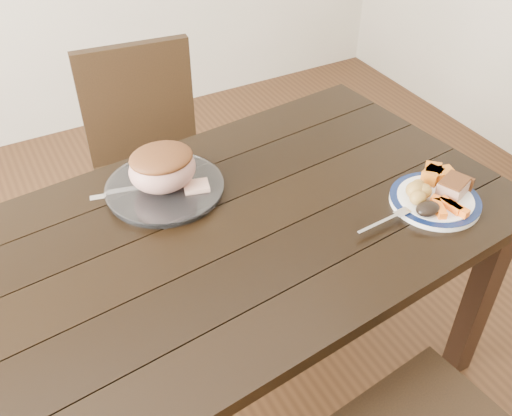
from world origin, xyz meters
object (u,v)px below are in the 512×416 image
dinner_plate (435,201)px  pork_slice (453,187)px  serving_platter (165,189)px  fork (388,220)px  dining_table (227,253)px  carving_knife (167,185)px  roast_joint (162,169)px  chair_far (151,157)px

dinner_plate → pork_slice: 0.06m
serving_platter → dinner_plate: bearing=-32.6°
serving_platter → fork: (0.46, -0.42, 0.01)m
dining_table → carving_knife: bearing=105.5°
pork_slice → roast_joint: (-0.70, 0.42, 0.04)m
roast_joint → fork: bearing=-42.3°
dinner_plate → roast_joint: roast_joint is taller
fork → carving_knife: 0.63m
dining_table → pork_slice: bearing=-17.2°
chair_far → serving_platter: 0.58m
dining_table → roast_joint: size_ratio=8.88×
dinner_plate → pork_slice: bearing=-4.8°
dinner_plate → fork: bearing=-176.3°
dining_table → serving_platter: size_ratio=5.12×
serving_platter → pork_slice: (0.70, -0.42, 0.03)m
dining_table → serving_platter: 0.26m
carving_knife → pork_slice: bearing=-19.8°
dinner_plate → carving_knife: bearing=145.5°
serving_platter → carving_knife: (0.02, 0.02, -0.00)m
pork_slice → dinner_plate: bearing=175.2°
roast_joint → carving_knife: roast_joint is taller
dining_table → roast_joint: 0.29m
dining_table → pork_slice: 0.66m
dinner_plate → fork: (-0.18, -0.01, 0.01)m
chair_far → pork_slice: (0.58, -0.93, 0.27)m
pork_slice → fork: size_ratio=0.47×
dining_table → dinner_plate: size_ratio=6.74×
dinner_plate → roast_joint: (-0.64, 0.41, 0.07)m
dining_table → chair_far: size_ratio=1.81×
dinner_plate → carving_knife: dinner_plate is taller
fork → carving_knife: size_ratio=0.56×
chair_far → carving_knife: size_ratio=2.94×
serving_platter → roast_joint: (0.00, 0.00, 0.07)m
dining_table → carving_knife: (-0.07, 0.25, 0.10)m
pork_slice → carving_knife: (-0.68, 0.44, -0.03)m
roast_joint → carving_knife: (0.02, 0.02, -0.07)m
roast_joint → dining_table: bearing=-69.7°
dining_table → chair_far: (0.03, 0.74, -0.13)m
dining_table → pork_slice: size_ratio=20.11×
dining_table → chair_far: bearing=87.3°
serving_platter → pork_slice: size_ratio=3.92×
dining_table → carving_knife: carving_knife is taller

